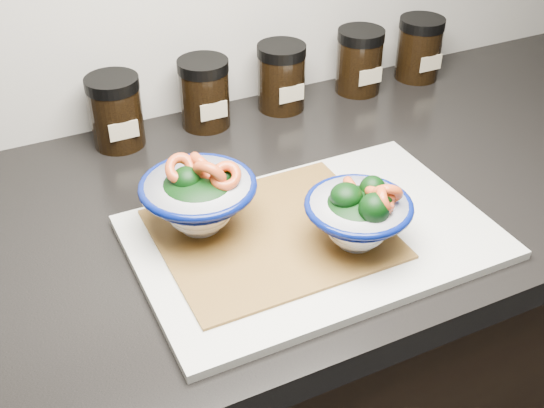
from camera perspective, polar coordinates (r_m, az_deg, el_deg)
name	(u,v)px	position (r m, az deg, el deg)	size (l,w,h in m)	color
cabinet	(300,401)	(1.30, 2.32, -16.12)	(3.43, 0.58, 0.86)	black
countertop	(307,200)	(0.99, 2.93, 0.36)	(3.50, 0.60, 0.04)	black
cutting_board	(313,237)	(0.87, 3.43, -2.76)	(0.45, 0.30, 0.01)	beige
bamboo_mat	(272,233)	(0.87, 0.00, -2.48)	(0.28, 0.24, 0.00)	olive
bowl_left	(199,196)	(0.85, -6.10, 0.63)	(0.15, 0.15, 0.11)	white
bowl_right	(359,214)	(0.83, 7.29, -0.87)	(0.13, 0.13, 0.10)	white
spice_jar_a	(116,112)	(1.08, -12.93, 7.55)	(0.08, 0.08, 0.11)	black
spice_jar_b	(204,93)	(1.11, -5.67, 9.22)	(0.08, 0.08, 0.11)	black
spice_jar_c	(281,77)	(1.16, 0.79, 10.57)	(0.08, 0.08, 0.11)	black
spice_jar_d	(359,61)	(1.23, 7.31, 11.80)	(0.08, 0.08, 0.11)	black
spice_jar_e	(419,48)	(1.30, 12.21, 12.61)	(0.08, 0.08, 0.11)	black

